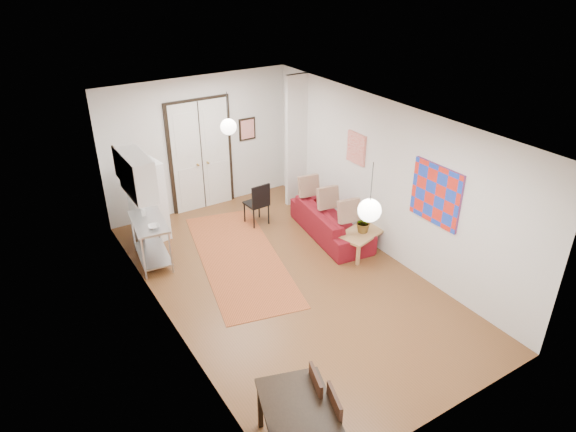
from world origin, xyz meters
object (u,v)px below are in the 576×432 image
dining_chair_far (311,418)px  kitchen_counter (151,236)px  dining_table (302,423)px  black_side_chair (254,198)px  sofa (331,221)px  coffee_table (363,234)px  fridge (148,202)px  dining_chair_near (294,397)px

dining_chair_far → kitchen_counter: bearing=-160.4°
dining_table → black_side_chair: black_side_chair is taller
sofa → coffee_table: 0.84m
fridge → dining_table: fridge is taller
coffee_table → black_side_chair: (-1.15, 2.16, 0.16)m
dining_chair_near → dining_chair_far: size_ratio=1.00×
coffee_table → sofa: bearing=98.9°
dining_chair_near → black_side_chair: black_side_chair is taller
dining_chair_far → black_side_chair: size_ratio=0.99×
coffee_table → dining_table: (-3.50, -3.21, 0.28)m
coffee_table → fridge: bearing=140.9°
sofa → black_side_chair: size_ratio=2.28×
sofa → black_side_chair: 1.70m
sofa → coffee_table: size_ratio=1.94×
coffee_table → black_side_chair: size_ratio=1.18×
kitchen_counter → dining_chair_far: size_ratio=1.27×
sofa → dining_chair_far: (-3.18, -3.95, 0.22)m
kitchen_counter → coffee_table: bearing=-19.5°
dining_table → kitchen_counter: bearing=90.0°
dining_table → dining_chair_near: dining_chair_near is taller
dining_table → black_side_chair: (2.35, 5.38, -0.12)m
dining_chair_near → dining_chair_far: 0.36m
coffee_table → kitchen_counter: kitchen_counter is taller
kitchen_counter → dining_chair_near: bearing=-80.4°
sofa → black_side_chair: black_side_chair is taller
dining_chair_near → black_side_chair: 5.39m
coffee_table → kitchen_counter: 3.92m
sofa → dining_chair_far: 5.08m
sofa → dining_chair_far: bearing=149.1°
fridge → dining_chair_far: fridge is taller
dining_chair_far → fridge: bearing=-163.4°
dining_table → dining_chair_near: (0.19, 0.44, -0.13)m
dining_chair_far → black_side_chair: 5.72m
kitchen_counter → dining_table: kitchen_counter is taller
sofa → fridge: fridge is taller
dining_table → black_side_chair: bearing=66.4°
dining_table → fridge: bearing=87.4°
sofa → kitchen_counter: 3.51m
kitchen_counter → dining_table: 4.98m
coffee_table → fridge: (-3.23, 2.63, 0.43)m
sofa → dining_chair_near: dining_chair_near is taller
kitchen_counter → dining_table: bearing=-82.7°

